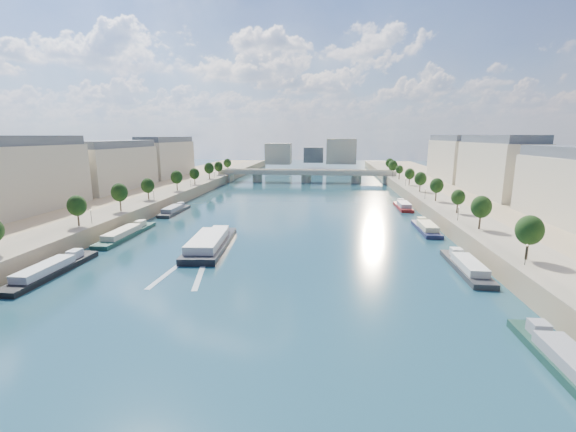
# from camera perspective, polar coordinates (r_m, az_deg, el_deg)

# --- Properties ---
(ground) EXTENTS (700.00, 700.00, 0.00)m
(ground) POSITION_cam_1_polar(r_m,az_deg,el_deg) (134.44, -0.24, -0.92)
(ground) COLOR #0B2E33
(ground) RESTS_ON ground
(quay_left) EXTENTS (44.00, 520.00, 5.00)m
(quay_left) POSITION_cam_1_polar(r_m,az_deg,el_deg) (158.68, -27.06, 0.66)
(quay_left) COLOR #9E8460
(quay_left) RESTS_ON ground
(quay_right) EXTENTS (44.00, 520.00, 5.00)m
(quay_right) POSITION_cam_1_polar(r_m,az_deg,el_deg) (145.10, 29.31, -0.50)
(quay_right) COLOR #9E8460
(quay_right) RESTS_ON ground
(pave_left) EXTENTS (14.00, 520.00, 0.10)m
(pave_left) POSITION_cam_1_polar(r_m,az_deg,el_deg) (150.61, -22.35, 1.52)
(pave_left) COLOR gray
(pave_left) RESTS_ON quay_left
(pave_right) EXTENTS (14.00, 520.00, 0.10)m
(pave_right) POSITION_cam_1_polar(r_m,az_deg,el_deg) (139.35, 23.75, 0.64)
(pave_right) COLOR gray
(pave_right) RESTS_ON quay_right
(trees_left) EXTENTS (4.80, 268.80, 8.26)m
(trees_left) POSITION_cam_1_polar(r_m,az_deg,el_deg) (150.63, -21.49, 3.69)
(trees_left) COLOR #382B1E
(trees_left) RESTS_ON ground
(trees_right) EXTENTS (4.80, 268.80, 8.26)m
(trees_right) POSITION_cam_1_polar(r_m,az_deg,el_deg) (147.37, 22.03, 3.48)
(trees_right) COLOR #382B1E
(trees_right) RESTS_ON ground
(lamps_left) EXTENTS (0.36, 200.36, 4.28)m
(lamps_left) POSITION_cam_1_polar(r_m,az_deg,el_deg) (139.38, -22.73, 1.87)
(lamps_left) COLOR black
(lamps_left) RESTS_ON ground
(lamps_right) EXTENTS (0.36, 200.36, 4.28)m
(lamps_right) POSITION_cam_1_polar(r_m,az_deg,el_deg) (142.32, 21.52, 2.15)
(lamps_right) COLOR black
(lamps_right) RESTS_ON ground
(buildings_left) EXTENTS (16.00, 226.00, 23.20)m
(buildings_left) POSITION_cam_1_polar(r_m,az_deg,el_deg) (174.07, -28.97, 6.01)
(buildings_left) COLOR #BEAD92
(buildings_left) RESTS_ON ground
(buildings_right) EXTENTS (16.00, 226.00, 23.20)m
(buildings_right) POSITION_cam_1_polar(r_m,az_deg,el_deg) (159.47, 32.45, 5.24)
(buildings_right) COLOR #BEAD92
(buildings_right) RESTS_ON ground
(skyline) EXTENTS (79.00, 42.00, 22.00)m
(skyline) POSITION_cam_1_polar(r_m,az_deg,el_deg) (350.36, 4.25, 9.34)
(skyline) COLOR #BEAD92
(skyline) RESTS_ON ground
(bridge) EXTENTS (112.00, 12.00, 8.15)m
(bridge) POSITION_cam_1_polar(r_m,az_deg,el_deg) (249.70, 2.72, 6.17)
(bridge) COLOR #C1B79E
(bridge) RESTS_ON ground
(tour_barge) EXTENTS (11.61, 32.26, 4.29)m
(tour_barge) POSITION_cam_1_polar(r_m,az_deg,el_deg) (105.95, -11.47, -3.97)
(tour_barge) COLOR black
(tour_barge) RESTS_ON ground
(wake) EXTENTS (10.74, 26.03, 0.04)m
(wake) POSITION_cam_1_polar(r_m,az_deg,el_deg) (91.46, -14.53, -7.49)
(wake) COLOR silver
(wake) RESTS_ON ground
(moored_barges_left) EXTENTS (5.00, 155.20, 3.60)m
(moored_barges_left) POSITION_cam_1_polar(r_m,az_deg,el_deg) (99.32, -31.65, -6.87)
(moored_barges_left) COLOR #1B213C
(moored_barges_left) RESTS_ON ground
(moored_barges_right) EXTENTS (5.00, 161.52, 3.60)m
(moored_barges_right) POSITION_cam_1_polar(r_m,az_deg,el_deg) (96.27, 24.78, -6.73)
(moored_barges_right) COLOR black
(moored_barges_right) RESTS_ON ground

